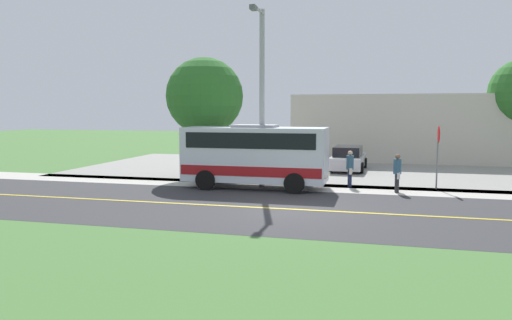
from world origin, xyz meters
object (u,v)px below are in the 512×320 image
shuttle_bus_front (255,153)px  pedestrian_waiting (350,167)px  tree_curbside (205,96)px  street_light_pole (261,90)px  parked_car_near (348,159)px  commercial_building (416,127)px  pedestrian_with_bags (397,172)px  stop_sign (438,146)px

shuttle_bus_front → pedestrian_waiting: bearing=107.5°
tree_curbside → street_light_pole: bearing=55.9°
pedestrian_waiting → parked_car_near: pedestrian_waiting is taller
shuttle_bus_front → commercial_building: (-16.95, 8.26, 0.73)m
shuttle_bus_front → parked_car_near: (-7.75, 3.76, -0.92)m
tree_curbside → pedestrian_with_bags: bearing=74.9°
stop_sign → tree_curbside: bearing=-96.4°
pedestrian_with_bags → tree_curbside: 10.78m
commercial_building → stop_sign: bearing=-0.5°
shuttle_bus_front → stop_sign: (-1.65, 8.13, 0.36)m
tree_curbside → pedestrian_waiting: bearing=78.3°
pedestrian_waiting → street_light_pole: street_light_pole is taller
stop_sign → street_light_pole: street_light_pole is taller
pedestrian_with_bags → pedestrian_waiting: bearing=-116.6°
pedestrian_with_bags → shuttle_bus_front: bearing=-87.4°
parked_car_near → pedestrian_waiting: bearing=4.3°
commercial_building → pedestrian_with_bags: bearing=-6.6°
shuttle_bus_front → pedestrian_with_bags: 6.38m
shuttle_bus_front → street_light_pole: bearing=156.8°
pedestrian_waiting → stop_sign: size_ratio=0.59×
pedestrian_with_bags → stop_sign: size_ratio=0.59×
pedestrian_with_bags → commercial_building: bearing=173.4°
parked_car_near → shuttle_bus_front: bearing=-25.9°
street_light_pole → commercial_building: 18.52m
pedestrian_with_bags → street_light_pole: (-0.14, -6.16, 3.60)m
tree_curbside → commercial_building: tree_curbside is taller
stop_sign → street_light_pole: size_ratio=0.35×
stop_sign → parked_car_near: bearing=-144.4°
street_light_pole → shuttle_bus_front: bearing=-23.2°
commercial_building → tree_curbside: bearing=-40.1°
stop_sign → pedestrian_with_bags: bearing=-52.8°
stop_sign → commercial_building: size_ratio=0.16×
street_light_pole → tree_curbside: (-2.52, -3.72, -0.19)m
street_light_pole → parked_car_near: street_light_pole is taller
pedestrian_waiting → tree_curbside: bearing=-101.7°
stop_sign → commercial_building: commercial_building is taller
pedestrian_waiting → shuttle_bus_front: bearing=-72.5°
pedestrian_with_bags → stop_sign: 2.48m
shuttle_bus_front → street_light_pole: 2.94m
pedestrian_waiting → parked_car_near: bearing=-175.7°
commercial_building → shuttle_bus_front: bearing=-26.0°
shuttle_bus_front → street_light_pole: street_light_pole is taller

